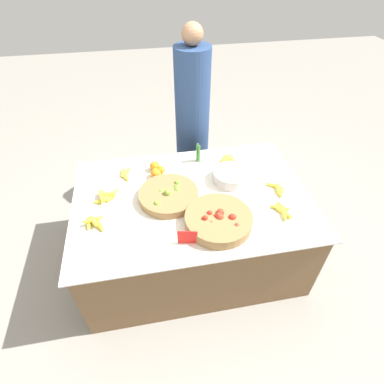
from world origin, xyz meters
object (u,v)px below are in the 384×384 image
(lime_bowl, at_px, (169,195))
(metal_bowl, at_px, (231,176))
(vendor_person, at_px, (192,124))
(price_sign, at_px, (187,237))
(tomato_basket, at_px, (219,220))

(lime_bowl, relative_size, metal_bowl, 1.54)
(vendor_person, bearing_deg, lime_bowl, -110.74)
(metal_bowl, bearing_deg, price_sign, -128.55)
(metal_bowl, bearing_deg, lime_bowl, -166.68)
(vendor_person, bearing_deg, tomato_basket, -92.21)
(lime_bowl, relative_size, price_sign, 3.53)
(tomato_basket, relative_size, metal_bowl, 1.60)
(lime_bowl, bearing_deg, tomato_basket, -46.47)
(lime_bowl, relative_size, tomato_basket, 0.96)
(price_sign, bearing_deg, tomato_basket, 39.14)
(tomato_basket, bearing_deg, metal_bowl, 64.37)
(tomato_basket, xyz_separation_m, price_sign, (-0.23, -0.12, 0.02))
(price_sign, bearing_deg, metal_bowl, 63.37)
(lime_bowl, distance_m, vendor_person, 0.98)
(tomato_basket, distance_m, price_sign, 0.26)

